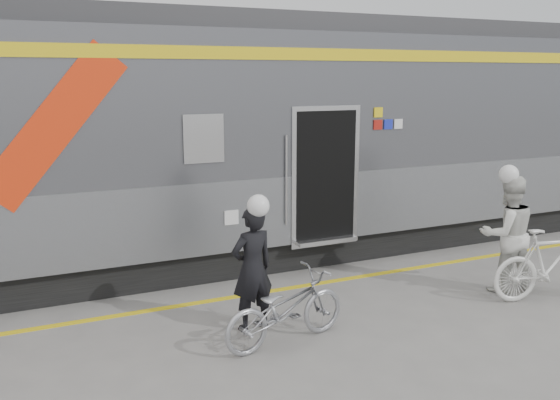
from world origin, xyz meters
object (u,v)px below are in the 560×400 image
man (252,268)px  bicycle_right (550,264)px  woman (507,234)px  bicycle_left (285,309)px

man → bicycle_right: man is taller
man → woman: woman is taller
woman → bicycle_right: (0.30, -0.55, -0.34)m
woman → bicycle_left: bearing=17.3°
man → bicycle_left: (0.20, -0.55, -0.36)m
bicycle_left → woman: size_ratio=0.96×
woman → bicycle_right: woman is taller
bicycle_left → bicycle_right: bicycle_right is taller
man → woman: 3.91m
bicycle_left → bicycle_right: size_ratio=0.95×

